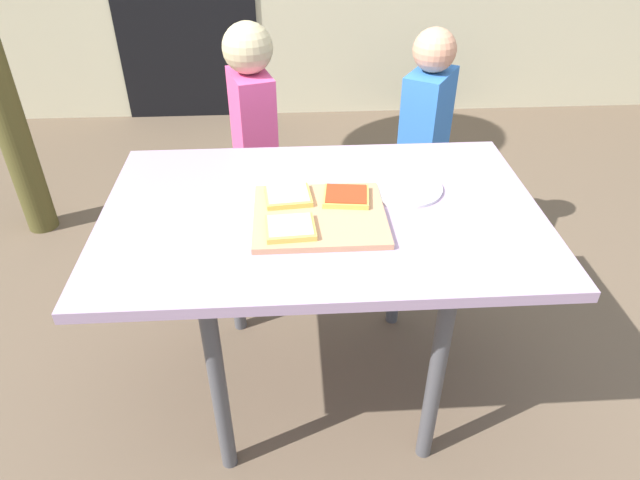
{
  "coord_description": "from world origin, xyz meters",
  "views": [
    {
      "loc": [
        -0.08,
        -1.33,
        1.54
      ],
      "look_at": [
        -0.0,
        0.0,
        0.61
      ],
      "focal_mm": 31.56,
      "sensor_mm": 36.0,
      "label": 1
    }
  ],
  "objects_px": {
    "dining_table": "(322,230)",
    "pizza_slice_near_left": "(290,227)",
    "pizza_slice_far_left": "(288,196)",
    "child_right": "(424,139)",
    "pizza_slice_far_right": "(346,196)",
    "plate_white_right": "(403,187)",
    "cutting_board": "(319,216)",
    "child_left": "(254,131)"
  },
  "relations": [
    {
      "from": "dining_table",
      "to": "pizza_slice_near_left",
      "type": "relative_size",
      "value": 9.14
    },
    {
      "from": "pizza_slice_far_left",
      "to": "child_right",
      "type": "height_order",
      "value": "child_right"
    },
    {
      "from": "pizza_slice_far_right",
      "to": "plate_white_right",
      "type": "relative_size",
      "value": 0.61
    },
    {
      "from": "cutting_board",
      "to": "pizza_slice_far_right",
      "type": "height_order",
      "value": "pizza_slice_far_right"
    },
    {
      "from": "pizza_slice_far_left",
      "to": "plate_white_right",
      "type": "bearing_deg",
      "value": 10.74
    },
    {
      "from": "pizza_slice_far_right",
      "to": "child_left",
      "type": "height_order",
      "value": "child_left"
    },
    {
      "from": "plate_white_right",
      "to": "child_left",
      "type": "height_order",
      "value": "child_left"
    },
    {
      "from": "cutting_board",
      "to": "child_left",
      "type": "bearing_deg",
      "value": 104.48
    },
    {
      "from": "dining_table",
      "to": "plate_white_right",
      "type": "bearing_deg",
      "value": 21.03
    },
    {
      "from": "plate_white_right",
      "to": "dining_table",
      "type": "bearing_deg",
      "value": -158.97
    },
    {
      "from": "pizza_slice_near_left",
      "to": "pizza_slice_far_right",
      "type": "xyz_separation_m",
      "value": [
        0.16,
        0.15,
        0.0
      ]
    },
    {
      "from": "pizza_slice_far_right",
      "to": "child_right",
      "type": "xyz_separation_m",
      "value": [
        0.39,
        0.71,
        -0.16
      ]
    },
    {
      "from": "plate_white_right",
      "to": "child_right",
      "type": "distance_m",
      "value": 0.69
    },
    {
      "from": "pizza_slice_far_left",
      "to": "child_right",
      "type": "xyz_separation_m",
      "value": [
        0.55,
        0.7,
        -0.16
      ]
    },
    {
      "from": "cutting_board",
      "to": "pizza_slice_far_right",
      "type": "relative_size",
      "value": 2.55
    },
    {
      "from": "pizza_slice_far_right",
      "to": "dining_table",
      "type": "bearing_deg",
      "value": -163.9
    },
    {
      "from": "child_left",
      "to": "pizza_slice_near_left",
      "type": "bearing_deg",
      "value": -81.5
    },
    {
      "from": "cutting_board",
      "to": "plate_white_right",
      "type": "distance_m",
      "value": 0.29
    },
    {
      "from": "pizza_slice_far_right",
      "to": "child_left",
      "type": "xyz_separation_m",
      "value": [
        -0.29,
        0.77,
        -0.14
      ]
    },
    {
      "from": "plate_white_right",
      "to": "child_right",
      "type": "bearing_deg",
      "value": 71.31
    },
    {
      "from": "pizza_slice_near_left",
      "to": "pizza_slice_far_right",
      "type": "bearing_deg",
      "value": 43.24
    },
    {
      "from": "plate_white_right",
      "to": "child_left",
      "type": "xyz_separation_m",
      "value": [
        -0.47,
        0.69,
        -0.12
      ]
    },
    {
      "from": "pizza_slice_near_left",
      "to": "pizza_slice_far_right",
      "type": "distance_m",
      "value": 0.22
    },
    {
      "from": "child_left",
      "to": "pizza_slice_far_left",
      "type": "bearing_deg",
      "value": -80.04
    },
    {
      "from": "pizza_slice_far_right",
      "to": "child_right",
      "type": "relative_size",
      "value": 0.14
    },
    {
      "from": "pizza_slice_far_right",
      "to": "pizza_slice_far_left",
      "type": "height_order",
      "value": "same"
    },
    {
      "from": "dining_table",
      "to": "cutting_board",
      "type": "distance_m",
      "value": 0.1
    },
    {
      "from": "cutting_board",
      "to": "child_left",
      "type": "xyz_separation_m",
      "value": [
        -0.22,
        0.84,
        -0.12
      ]
    },
    {
      "from": "pizza_slice_far_right",
      "to": "child_left",
      "type": "distance_m",
      "value": 0.83
    },
    {
      "from": "pizza_slice_far_left",
      "to": "plate_white_right",
      "type": "relative_size",
      "value": 0.59
    },
    {
      "from": "plate_white_right",
      "to": "child_left",
      "type": "relative_size",
      "value": 0.22
    },
    {
      "from": "dining_table",
      "to": "pizza_slice_near_left",
      "type": "xyz_separation_m",
      "value": [
        -0.09,
        -0.13,
        0.1
      ]
    },
    {
      "from": "pizza_slice_near_left",
      "to": "child_right",
      "type": "distance_m",
      "value": 1.03
    },
    {
      "from": "pizza_slice_far_right",
      "to": "child_left",
      "type": "bearing_deg",
      "value": 111.01
    },
    {
      "from": "plate_white_right",
      "to": "cutting_board",
      "type": "bearing_deg",
      "value": -150.45
    },
    {
      "from": "cutting_board",
      "to": "child_left",
      "type": "relative_size",
      "value": 0.34
    },
    {
      "from": "pizza_slice_far_right",
      "to": "child_right",
      "type": "height_order",
      "value": "child_right"
    },
    {
      "from": "pizza_slice_far_right",
      "to": "cutting_board",
      "type": "bearing_deg",
      "value": -138.3
    },
    {
      "from": "pizza_slice_near_left",
      "to": "pizza_slice_far_left",
      "type": "distance_m",
      "value": 0.16
    },
    {
      "from": "child_left",
      "to": "child_right",
      "type": "distance_m",
      "value": 0.69
    },
    {
      "from": "pizza_slice_far_right",
      "to": "plate_white_right",
      "type": "height_order",
      "value": "pizza_slice_far_right"
    },
    {
      "from": "pizza_slice_near_left",
      "to": "child_right",
      "type": "xyz_separation_m",
      "value": [
        0.55,
        0.86,
        -0.16
      ]
    }
  ]
}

